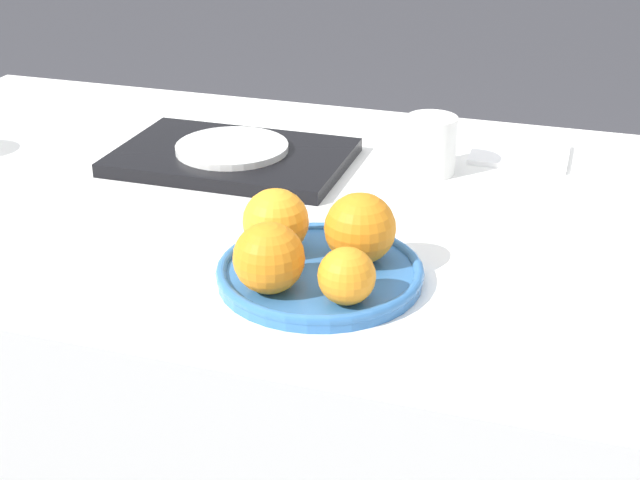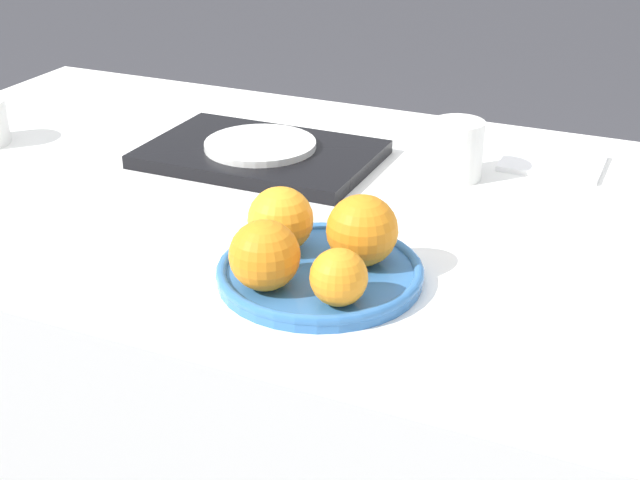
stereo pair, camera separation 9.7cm
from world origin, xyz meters
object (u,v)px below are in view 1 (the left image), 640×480
at_px(fruit_platter, 320,272).
at_px(orange_2, 360,228).
at_px(orange_0, 276,221).
at_px(serving_tray, 232,157).
at_px(orange_3, 269,258).
at_px(napkin, 520,154).
at_px(orange_1, 347,276).
at_px(side_plate, 232,148).
at_px(cup_2, 431,145).

distance_m(fruit_platter, orange_2, 0.07).
height_order(orange_0, serving_tray, orange_0).
relative_size(orange_0, orange_3, 1.00).
distance_m(fruit_platter, orange_3, 0.08).
bearing_deg(serving_tray, fruit_platter, -52.69).
height_order(serving_tray, napkin, serving_tray).
xyz_separation_m(orange_1, napkin, (0.12, 0.53, -0.04)).
height_order(orange_2, serving_tray, orange_2).
distance_m(fruit_platter, side_plate, 0.38).
xyz_separation_m(orange_0, side_plate, (-0.17, 0.28, -0.03)).
bearing_deg(side_plate, cup_2, 10.60).
height_order(fruit_platter, cup_2, cup_2).
bearing_deg(napkin, orange_1, -103.13).
height_order(fruit_platter, napkin, fruit_platter).
xyz_separation_m(orange_1, side_plate, (-0.28, 0.37, -0.02)).
height_order(orange_1, side_plate, orange_1).
bearing_deg(serving_tray, orange_0, -58.39).
bearing_deg(orange_2, orange_3, -127.76).
distance_m(side_plate, napkin, 0.43).
bearing_deg(orange_2, napkin, 72.73).
bearing_deg(fruit_platter, orange_1, -51.65).
xyz_separation_m(orange_3, cup_2, (0.09, 0.42, -0.01)).
xyz_separation_m(orange_3, napkin, (0.21, 0.53, -0.05)).
relative_size(cup_2, napkin, 0.58).
distance_m(orange_2, napkin, 0.45).
relative_size(side_plate, napkin, 1.16).
height_order(orange_3, napkin, orange_3).
relative_size(orange_3, serving_tray, 0.23).
bearing_deg(napkin, orange_3, -111.52).
bearing_deg(orange_3, orange_2, 52.24).
relative_size(orange_0, orange_1, 1.26).
bearing_deg(orange_0, orange_3, -74.38).
bearing_deg(napkin, cup_2, -138.08).
distance_m(cup_2, napkin, 0.16).
distance_m(orange_3, side_plate, 0.42).
bearing_deg(fruit_platter, cup_2, 81.66).
distance_m(orange_1, orange_3, 0.09).
distance_m(orange_2, side_plate, 0.38).
height_order(orange_1, napkin, orange_1).
relative_size(side_plate, cup_2, 1.98).
relative_size(orange_0, orange_2, 0.94).
height_order(orange_0, cup_2, orange_0).
xyz_separation_m(orange_1, orange_2, (-0.01, 0.09, 0.01)).
height_order(side_plate, cup_2, cup_2).
bearing_deg(fruit_platter, orange_0, 156.23).
bearing_deg(fruit_platter, orange_2, 42.74).
bearing_deg(orange_0, fruit_platter, -23.77).
distance_m(orange_0, orange_2, 0.10).
bearing_deg(fruit_platter, napkin, 69.87).
bearing_deg(orange_3, cup_2, 77.96).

